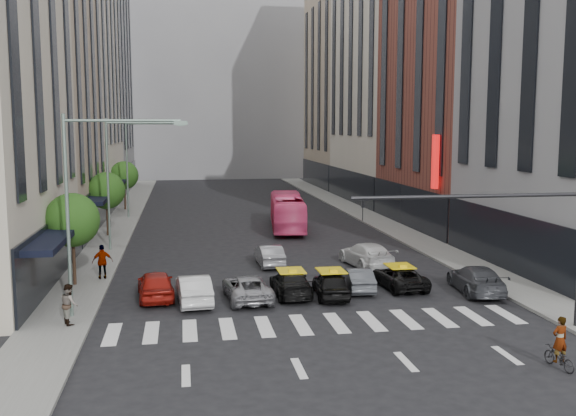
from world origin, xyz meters
name	(u,v)px	position (x,y,z in m)	size (l,w,h in m)	color
ground	(331,334)	(0.00, 0.00, 0.00)	(160.00, 160.00, 0.00)	black
sidewalk_left	(117,228)	(-11.50, 30.00, 0.07)	(3.00, 96.00, 0.15)	slate
sidewalk_right	(379,222)	(11.50, 30.00, 0.07)	(3.00, 96.00, 0.15)	slate
building_left_b	(36,82)	(-17.00, 28.00, 12.00)	(8.00, 16.00, 24.00)	tan
building_left_c	(72,36)	(-17.00, 46.00, 18.00)	(8.00, 20.00, 36.00)	beige
building_left_d	(96,78)	(-17.00, 65.00, 15.00)	(8.00, 18.00, 30.00)	gray
building_right_b	(455,74)	(17.00, 27.00, 13.00)	(8.00, 18.00, 26.00)	brown
building_right_c	(386,24)	(17.00, 46.00, 20.00)	(8.00, 20.00, 40.00)	beige
building_right_d	(343,88)	(17.00, 65.00, 14.00)	(8.00, 18.00, 28.00)	tan
building_far	(216,70)	(0.00, 85.00, 18.00)	(30.00, 10.00, 36.00)	gray
tree_near	(72,220)	(-11.80, 10.00, 3.65)	(2.88, 2.88, 4.95)	black
tree_mid	(106,191)	(-11.80, 26.00, 3.65)	(2.88, 2.88, 4.95)	black
tree_far	(124,175)	(-11.80, 42.00, 3.65)	(2.88, 2.88, 4.95)	black
streetlamp_near	(89,188)	(-10.04, 4.00, 5.90)	(5.38, 0.25, 9.00)	gray
streetlamp_mid	(122,166)	(-10.04, 20.00, 5.90)	(5.38, 0.25, 9.00)	gray
streetlamp_far	(137,156)	(-10.04, 36.00, 5.90)	(5.38, 0.25, 9.00)	gray
traffic_signal	(520,227)	(7.69, -1.00, 4.47)	(10.10, 0.20, 6.00)	black
liberty_sign	(435,162)	(12.60, 20.00, 6.00)	(0.30, 0.70, 4.00)	red
car_red	(156,285)	(-7.40, 6.86, 0.73)	(1.72, 4.28, 1.46)	maroon
car_white_front	(194,289)	(-5.54, 5.76, 0.71)	(1.50, 4.30, 1.42)	silver
car_silver	(247,288)	(-2.90, 5.91, 0.63)	(2.08, 4.52, 1.26)	gray
taxi_left	(291,283)	(-0.60, 6.41, 0.64)	(1.79, 4.40, 1.28)	black
taxi_center	(331,284)	(1.34, 5.73, 0.67)	(1.59, 3.96, 1.35)	black
car_grey_mid	(357,279)	(3.04, 6.86, 0.61)	(1.30, 3.73, 1.23)	#46494E
taxi_right	(399,277)	(5.38, 6.94, 0.59)	(1.97, 4.26, 1.18)	black
car_grey_curb	(476,279)	(9.00, 5.39, 0.71)	(1.98, 4.88, 1.42)	#3C3E44
car_row2_left	(269,255)	(-0.73, 13.61, 0.66)	(1.40, 4.01, 1.32)	#9D9DA2
car_row2_right	(366,255)	(5.15, 12.37, 0.74)	(2.09, 5.13, 1.49)	silver
bus	(287,212)	(2.66, 27.30, 1.50)	(2.51, 10.74, 2.99)	#F14680
motorcycle	(559,358)	(7.15, -5.04, 0.40)	(0.53, 1.53, 0.81)	black
rider	(561,324)	(7.15, -5.04, 1.64)	(0.61, 0.40, 1.67)	gray
pedestrian_near	(69,304)	(-10.88, 2.79, 1.03)	(0.85, 0.67, 1.76)	gray
pedestrian_far	(102,262)	(-10.46, 11.12, 1.11)	(1.13, 0.47, 1.93)	gray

